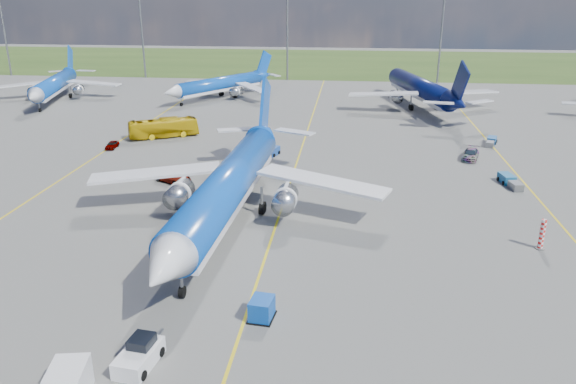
# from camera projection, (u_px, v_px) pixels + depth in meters

# --- Properties ---
(ground) EXTENTS (400.00, 400.00, 0.00)m
(ground) POSITION_uv_depth(u_px,v_px,m) (260.00, 274.00, 49.24)
(ground) COLOR #575754
(ground) RESTS_ON ground
(grass_strip) EXTENTS (400.00, 80.00, 0.01)m
(grass_strip) POSITION_uv_depth(u_px,v_px,m) (330.00, 62.00, 189.31)
(grass_strip) COLOR #2D4719
(grass_strip) RESTS_ON ground
(taxiway_lines) EXTENTS (60.25, 160.00, 0.02)m
(taxiway_lines) POSITION_uv_depth(u_px,v_px,m) (294.00, 175.00, 75.09)
(taxiway_lines) COLOR gold
(taxiway_lines) RESTS_ON ground
(floodlight_masts) EXTENTS (202.20, 0.50, 22.70)m
(floodlight_masts) POSITION_uv_depth(u_px,v_px,m) (363.00, 33.00, 146.62)
(floodlight_masts) COLOR slate
(floodlight_masts) RESTS_ON ground
(warning_post) EXTENTS (0.50, 0.50, 3.00)m
(warning_post) POSITION_uv_depth(u_px,v_px,m) (542.00, 234.00, 53.48)
(warning_post) COLOR red
(warning_post) RESTS_ON ground
(bg_jet_nw) EXTENTS (37.91, 44.71, 10.17)m
(bg_jet_nw) POSITION_uv_depth(u_px,v_px,m) (57.00, 100.00, 125.40)
(bg_jet_nw) COLOR #0C48B2
(bg_jet_nw) RESTS_ON ground
(bg_jet_nnw) EXTENTS (41.32, 43.87, 9.17)m
(bg_jet_nnw) POSITION_uv_depth(u_px,v_px,m) (221.00, 98.00, 127.63)
(bg_jet_nnw) COLOR #0C48B2
(bg_jet_nnw) RESTS_ON ground
(bg_jet_n) EXTENTS (43.20, 50.90, 11.56)m
(bg_jet_n) POSITION_uv_depth(u_px,v_px,m) (419.00, 107.00, 118.18)
(bg_jet_n) COLOR #081145
(bg_jet_n) RESTS_ON ground
(main_airliner) EXTENTS (37.65, 48.38, 12.31)m
(main_airliner) POSITION_uv_depth(u_px,v_px,m) (230.00, 222.00, 59.97)
(main_airliner) COLOR #0C48B2
(main_airliner) RESTS_ON ground
(pushback_tug) EXTENTS (2.52, 5.49, 1.83)m
(pushback_tug) POSITION_uv_depth(u_px,v_px,m) (140.00, 355.00, 37.14)
(pushback_tug) COLOR silver
(pushback_tug) RESTS_ON ground
(uld_container) EXTENTS (1.87, 2.22, 1.63)m
(uld_container) POSITION_uv_depth(u_px,v_px,m) (262.00, 309.00, 42.34)
(uld_container) COLOR #0B42A2
(uld_container) RESTS_ON ground
(apron_bus) EXTENTS (11.36, 7.84, 3.20)m
(apron_bus) POSITION_uv_depth(u_px,v_px,m) (163.00, 128.00, 93.70)
(apron_bus) COLOR gold
(apron_bus) RESTS_ON ground
(service_car_a) EXTENTS (1.50, 3.45, 1.16)m
(service_car_a) POSITION_uv_depth(u_px,v_px,m) (112.00, 145.00, 87.55)
(service_car_a) COLOR #999999
(service_car_a) RESTS_ON ground
(service_car_b) EXTENTS (5.57, 4.61, 1.41)m
(service_car_b) POSITION_uv_depth(u_px,v_px,m) (174.00, 177.00, 72.14)
(service_car_b) COLOR #999999
(service_car_b) RESTS_ON ground
(service_car_c) EXTENTS (3.51, 5.54, 1.49)m
(service_car_c) POSITION_uv_depth(u_px,v_px,m) (471.00, 154.00, 81.93)
(service_car_c) COLOR #999999
(service_car_c) RESTS_ON ground
(baggage_tug_w) EXTENTS (2.20, 5.16, 1.12)m
(baggage_tug_w) POSITION_uv_depth(u_px,v_px,m) (510.00, 181.00, 71.20)
(baggage_tug_w) COLOR #175A8B
(baggage_tug_w) RESTS_ON ground
(baggage_tug_c) EXTENTS (2.97, 5.51, 1.20)m
(baggage_tug_c) POSITION_uv_depth(u_px,v_px,m) (269.00, 153.00, 83.16)
(baggage_tug_c) COLOR navy
(baggage_tug_c) RESTS_ON ground
(baggage_tug_e) EXTENTS (2.68, 4.80, 1.04)m
(baggage_tug_e) POSITION_uv_depth(u_px,v_px,m) (491.00, 141.00, 89.75)
(baggage_tug_e) COLOR #185092
(baggage_tug_e) RESTS_ON ground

